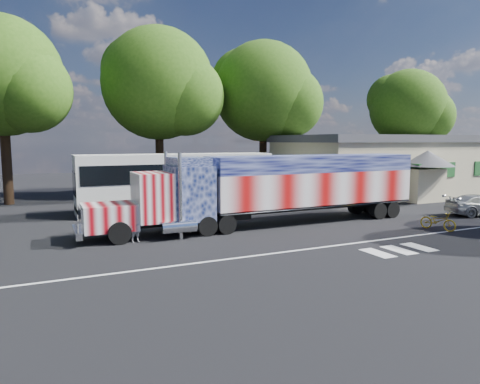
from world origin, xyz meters
name	(u,v)px	position (x,y,z in m)	size (l,w,h in m)	color
ground	(265,236)	(0.00, 0.00, 0.00)	(100.00, 100.00, 0.00)	black
lane_markings	(341,250)	(1.71, -3.77, 0.01)	(30.00, 2.67, 0.01)	silver
semi_truck	(277,187)	(2.03, 2.43, 2.15)	(19.57, 3.09, 4.17)	black
coach_bus	(177,181)	(-1.55, 9.84, 1.99)	(13.20, 3.07, 3.84)	white
hall_building	(401,164)	(19.92, 10.86, 2.62)	(22.40, 12.80, 5.20)	beige
woman	(135,226)	(-6.09, 1.50, 0.75)	(0.55, 0.36, 1.50)	slate
bicycle	(438,221)	(9.07, -2.49, 0.50)	(0.66, 1.89, 0.99)	gold
tree_far_ne	(409,108)	(26.21, 16.28, 8.24)	(8.43, 8.03, 12.32)	black
tree_ne_a	(265,92)	(9.31, 17.49, 9.23)	(9.73, 9.26, 13.92)	black
tree_n_mid	(160,84)	(-0.45, 18.11, 9.48)	(9.94, 9.47, 14.27)	black
tree_nw_a	(3,77)	(-12.12, 17.65, 9.34)	(9.14, 8.71, 13.76)	black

